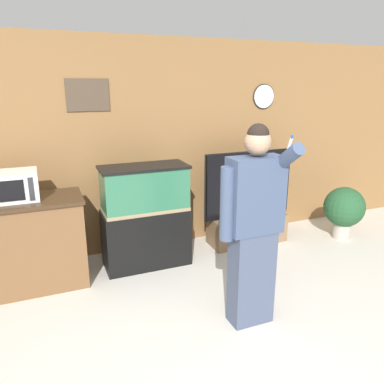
{
  "coord_description": "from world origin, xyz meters",
  "views": [
    {
      "loc": [
        -1.22,
        -1.9,
        2.06
      ],
      "look_at": [
        0.11,
        1.32,
        1.05
      ],
      "focal_mm": 35.0,
      "sensor_mm": 36.0,
      "label": 1
    }
  ],
  "objects": [
    {
      "name": "potted_plant",
      "position": [
        2.54,
        1.77,
        0.43
      ],
      "size": [
        0.54,
        0.54,
        0.72
      ],
      "color": "#B2A899",
      "rests_on": "ground_plane"
    },
    {
      "name": "ground_plane",
      "position": [
        0.0,
        0.0,
        0.0
      ],
      "size": [
        18.0,
        18.0,
        0.0
      ],
      "primitive_type": "plane",
      "color": "beige"
    },
    {
      "name": "aquarium_on_stand",
      "position": [
        -0.17,
        2.05,
        0.6
      ],
      "size": [
        0.98,
        0.45,
        1.19
      ],
      "color": "black",
      "rests_on": "ground_plane"
    },
    {
      "name": "person_standing",
      "position": [
        0.38,
        0.62,
        0.92
      ],
      "size": [
        0.56,
        0.42,
        1.76
      ],
      "color": "#424C66",
      "rests_on": "ground_plane"
    },
    {
      "name": "microwave",
      "position": [
        -1.5,
        2.06,
        1.09
      ],
      "size": [
        0.47,
        0.39,
        0.28
      ],
      "color": "white",
      "rests_on": "counter_island"
    },
    {
      "name": "wall_back_paneled",
      "position": [
        0.0,
        2.56,
        1.3
      ],
      "size": [
        10.0,
        0.08,
        2.6
      ],
      "color": "olive",
      "rests_on": "ground_plane"
    },
    {
      "name": "counter_island",
      "position": [
        -1.58,
        2.02,
        0.48
      ],
      "size": [
        1.44,
        0.61,
        0.95
      ],
      "color": "brown",
      "rests_on": "ground_plane"
    },
    {
      "name": "tv_on_stand",
      "position": [
        1.25,
        2.15,
        0.36
      ],
      "size": [
        1.24,
        0.4,
        1.24
      ],
      "color": "brown",
      "rests_on": "ground_plane"
    }
  ]
}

